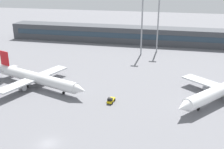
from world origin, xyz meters
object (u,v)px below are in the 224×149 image
at_px(baggage_tug_yellow, 111,100).
at_px(floodlight_tower_east, 142,20).
at_px(airplane_near, 37,78).
at_px(floodlight_tower_west, 158,19).
at_px(airplane_mid, 223,89).

distance_m(baggage_tug_yellow, floodlight_tower_east, 56.58).
bearing_deg(floodlight_tower_east, baggage_tug_yellow, -92.26).
height_order(airplane_near, floodlight_tower_west, floodlight_tower_west).
bearing_deg(airplane_near, floodlight_tower_east, 58.34).
bearing_deg(airplane_mid, floodlight_tower_west, 115.09).
relative_size(airplane_near, airplane_mid, 1.13).
xyz_separation_m(airplane_near, floodlight_tower_east, (29.51, 47.85, 13.54)).
relative_size(baggage_tug_yellow, floodlight_tower_west, 0.13).
height_order(floodlight_tower_west, floodlight_tower_east, floodlight_tower_east).
distance_m(airplane_near, floodlight_tower_east, 57.82).
relative_size(airplane_mid, floodlight_tower_east, 1.21).
bearing_deg(floodlight_tower_west, floodlight_tower_east, -133.80).
xyz_separation_m(airplane_near, baggage_tug_yellow, (27.36, -6.42, -2.33)).
bearing_deg(baggage_tug_yellow, airplane_mid, 17.21).
xyz_separation_m(airplane_near, floodlight_tower_west, (36.44, 55.07, 12.93)).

